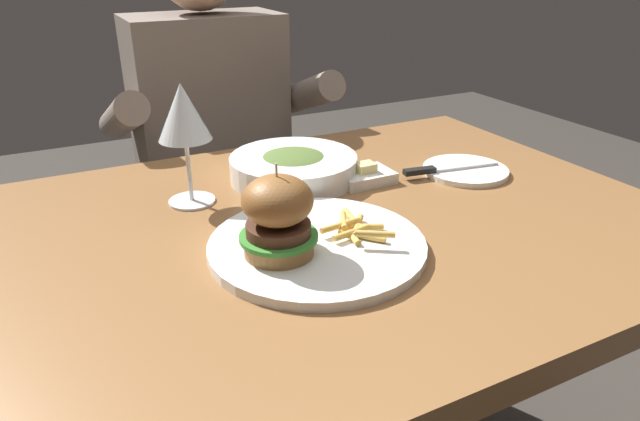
% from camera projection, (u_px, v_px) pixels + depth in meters
% --- Properties ---
extents(dining_table, '(1.10, 0.79, 0.74)m').
position_uv_depth(dining_table, '(322.00, 280.00, 0.91)').
color(dining_table, brown).
rests_on(dining_table, ground).
extents(main_plate, '(0.30, 0.30, 0.01)m').
position_uv_depth(main_plate, '(317.00, 246.00, 0.79)').
color(main_plate, white).
rests_on(main_plate, dining_table).
extents(burger_sandwich, '(0.10, 0.10, 0.13)m').
position_uv_depth(burger_sandwich, '(278.00, 216.00, 0.73)').
color(burger_sandwich, '#9E6B38').
rests_on(burger_sandwich, main_plate).
extents(fries_pile, '(0.09, 0.13, 0.03)m').
position_uv_depth(fries_pile, '(355.00, 228.00, 0.80)').
color(fries_pile, '#E0B251').
rests_on(fries_pile, main_plate).
extents(wine_glass, '(0.08, 0.08, 0.20)m').
position_uv_depth(wine_glass, '(183.00, 116.00, 0.88)').
color(wine_glass, silver).
rests_on(wine_glass, dining_table).
extents(bread_plate, '(0.16, 0.16, 0.01)m').
position_uv_depth(bread_plate, '(465.00, 170.00, 1.06)').
color(bread_plate, white).
rests_on(bread_plate, dining_table).
extents(table_knife, '(0.19, 0.04, 0.01)m').
position_uv_depth(table_knife, '(442.00, 169.00, 1.04)').
color(table_knife, silver).
rests_on(table_knife, bread_plate).
extents(butter_dish, '(0.10, 0.07, 0.04)m').
position_uv_depth(butter_dish, '(365.00, 176.00, 1.01)').
color(butter_dish, white).
rests_on(butter_dish, dining_table).
extents(soup_bowl, '(0.23, 0.23, 0.05)m').
position_uv_depth(soup_bowl, '(294.00, 166.00, 1.02)').
color(soup_bowl, white).
rests_on(soup_bowl, dining_table).
extents(diner_person, '(0.51, 0.36, 1.18)m').
position_uv_depth(diner_person, '(215.00, 180.00, 1.50)').
color(diner_person, '#282833').
rests_on(diner_person, ground).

